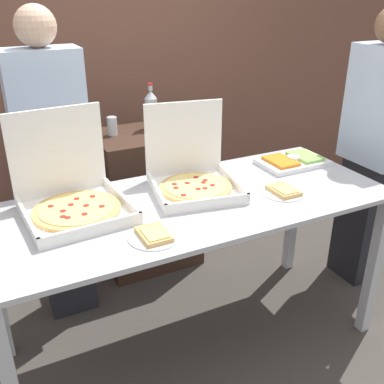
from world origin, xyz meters
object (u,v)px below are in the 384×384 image
paper_plate_front_right (284,191)px  pizza_box_near_right (193,175)px  paper_plate_front_center (154,235)px  soda_can_silver (112,126)px  pizza_box_far_left (72,195)px  veggie_tray (293,161)px  soda_bottle (151,109)px  person_guest_plaid (372,149)px  person_guest_cap (55,169)px

paper_plate_front_right → pizza_box_near_right: bearing=145.8°
paper_plate_front_center → soda_can_silver: size_ratio=1.84×
pizza_box_far_left → pizza_box_near_right: bearing=-6.0°
pizza_box_near_right → veggie_tray: bearing=13.2°
pizza_box_far_left → soda_bottle: size_ratio=1.64×
paper_plate_front_center → pizza_box_far_left: bearing=121.4°
soda_bottle → soda_can_silver: soda_bottle is taller
veggie_tray → person_guest_plaid: (0.57, -0.08, 0.02)m
paper_plate_front_right → soda_can_silver: 1.27m
pizza_box_near_right → soda_bottle: pizza_box_near_right is taller
soda_bottle → person_guest_cap: (-0.75, -0.38, -0.17)m
veggie_tray → person_guest_cap: (-1.32, 0.46, 0.02)m
person_guest_cap → person_guest_plaid: person_guest_cap is taller
pizza_box_far_left → veggie_tray: (1.33, 0.01, -0.06)m
paper_plate_front_right → veggie_tray: veggie_tray is taller
paper_plate_front_center → soda_bottle: 1.38m
person_guest_cap → person_guest_plaid: bearing=164.0°
pizza_box_far_left → paper_plate_front_right: pizza_box_far_left is taller
person_guest_plaid → pizza_box_near_right: bearing=88.1°
person_guest_cap → paper_plate_front_center: bearing=105.2°
soda_can_silver → paper_plate_front_center: bearing=-99.7°
paper_plate_front_center → person_guest_cap: bearing=105.2°
paper_plate_front_right → soda_bottle: 1.20m
pizza_box_near_right → paper_plate_front_right: size_ratio=2.30×
paper_plate_front_center → veggie_tray: bearing=21.6°
pizza_box_far_left → paper_plate_front_right: size_ratio=2.29×
pizza_box_near_right → paper_plate_front_right: 0.49m
soda_bottle → pizza_box_far_left: bearing=-131.3°
pizza_box_far_left → person_guest_cap: size_ratio=0.28×
person_guest_cap → person_guest_plaid: 1.97m
person_guest_plaid → pizza_box_far_left: bearing=88.0°
paper_plate_front_right → soda_bottle: bearing=103.4°
pizza_box_far_left → person_guest_plaid: 1.90m
paper_plate_front_center → soda_can_silver: (0.21, 1.25, 0.13)m
veggie_tray → soda_can_silver: soda_can_silver is taller
paper_plate_front_right → person_guest_cap: person_guest_cap is taller
paper_plate_front_right → person_guest_cap: bearing=142.9°
paper_plate_front_right → soda_bottle: size_ratio=0.72×
pizza_box_far_left → soda_bottle: 1.15m
veggie_tray → pizza_box_near_right: bearing=-176.8°
veggie_tray → paper_plate_front_center: bearing=-158.4°
pizza_box_near_right → veggie_tray: size_ratio=1.28×
paper_plate_front_right → pizza_box_far_left: bearing=164.0°
pizza_box_near_right → paper_plate_front_center: bearing=-124.4°
soda_can_silver → soda_bottle: bearing=4.9°
paper_plate_front_center → soda_can_silver: 1.27m
paper_plate_front_right → paper_plate_front_center: size_ratio=0.98×
soda_can_silver → paper_plate_front_right: bearing=-63.4°
pizza_box_near_right → soda_can_silver: (-0.17, 0.86, 0.06)m
pizza_box_far_left → soda_can_silver: pizza_box_far_left is taller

